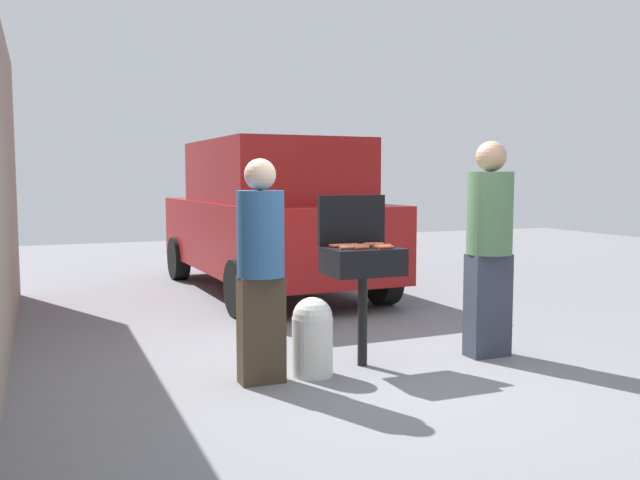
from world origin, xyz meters
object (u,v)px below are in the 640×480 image
(hot_dog_8, at_px, (362,246))
(propane_tank, at_px, (312,335))
(hot_dog_5, at_px, (362,248))
(hot_dog_3, at_px, (346,247))
(person_right, at_px, (489,241))
(hot_dog_6, at_px, (386,247))
(hot_dog_13, at_px, (371,244))
(hot_dog_14, at_px, (383,245))
(parked_minivan, at_px, (271,216))
(bbq_grill, at_px, (363,266))
(hot_dog_1, at_px, (348,248))
(hot_dog_0, at_px, (384,246))
(hot_dog_11, at_px, (376,245))
(hot_dog_2, at_px, (337,245))
(hot_dog_9, at_px, (350,245))
(hot_dog_7, at_px, (376,244))
(hot_dog_4, at_px, (380,246))
(hot_dog_10, at_px, (339,246))
(hot_dog_15, at_px, (382,247))
(hot_dog_12, at_px, (357,245))
(person_left, at_px, (261,262))

(hot_dog_8, xyz_separation_m, propane_tank, (-0.46, -0.09, -0.67))
(hot_dog_5, relative_size, propane_tank, 0.21)
(hot_dog_3, bearing_deg, person_right, -6.44)
(hot_dog_6, xyz_separation_m, hot_dog_13, (0.02, 0.30, 0.00))
(hot_dog_14, xyz_separation_m, parked_minivan, (0.29, 3.81, 0.04))
(hot_dog_5, xyz_separation_m, hot_dog_8, (0.05, 0.10, 0.00))
(bbq_grill, bearing_deg, hot_dog_1, -156.54)
(bbq_grill, height_order, hot_dog_0, hot_dog_0)
(hot_dog_3, distance_m, hot_dog_11, 0.30)
(hot_dog_0, xyz_separation_m, hot_dog_14, (0.01, 0.03, 0.00))
(hot_dog_2, relative_size, hot_dog_9, 1.00)
(hot_dog_3, xyz_separation_m, parked_minivan, (0.61, 3.78, 0.04))
(hot_dog_11, bearing_deg, hot_dog_7, 57.63)
(hot_dog_1, distance_m, hot_dog_13, 0.37)
(hot_dog_2, height_order, hot_dog_8, same)
(hot_dog_8, bearing_deg, parked_minivan, 82.78)
(bbq_grill, height_order, hot_dog_7, hot_dog_7)
(hot_dog_3, distance_m, hot_dog_14, 0.31)
(hot_dog_0, bearing_deg, propane_tank, -174.70)
(bbq_grill, height_order, hot_dog_4, hot_dog_4)
(hot_dog_4, bearing_deg, hot_dog_11, 77.26)
(hot_dog_0, xyz_separation_m, hot_dog_5, (-0.23, -0.07, 0.00))
(hot_dog_10, relative_size, parked_minivan, 0.03)
(hot_dog_7, distance_m, hot_dog_9, 0.23)
(hot_dog_9, relative_size, hot_dog_14, 1.00)
(hot_dog_7, xyz_separation_m, hot_dog_15, (-0.06, -0.22, 0.00))
(hot_dog_5, bearing_deg, hot_dog_15, -1.90)
(hot_dog_12, bearing_deg, person_right, -9.93)
(bbq_grill, relative_size, parked_minivan, 0.22)
(person_left, xyz_separation_m, parked_minivan, (1.37, 3.92, 0.11))
(parked_minivan, bearing_deg, hot_dog_1, 78.73)
(hot_dog_0, xyz_separation_m, hot_dog_6, (-0.04, -0.12, 0.00))
(hot_dog_7, bearing_deg, bbq_grill, -150.77)
(bbq_grill, xyz_separation_m, hot_dog_5, (-0.07, -0.12, 0.16))
(hot_dog_0, bearing_deg, hot_dog_8, 171.78)
(hot_dog_5, bearing_deg, hot_dog_4, 11.99)
(hot_dog_0, distance_m, hot_dog_14, 0.03)
(hot_dog_5, xyz_separation_m, hot_dog_13, (0.21, 0.25, 0.00))
(hot_dog_0, height_order, hot_dog_13, same)
(hot_dog_9, bearing_deg, person_right, -12.07)
(hot_dog_2, relative_size, hot_dog_13, 1.00)
(hot_dog_1, height_order, parked_minivan, parked_minivan)
(hot_dog_6, bearing_deg, hot_dog_12, 121.53)
(hot_dog_6, distance_m, propane_tank, 0.90)
(hot_dog_5, distance_m, parked_minivan, 3.94)
(hot_dog_5, relative_size, hot_dog_9, 1.00)
(parked_minivan, bearing_deg, hot_dog_14, 83.61)
(hot_dog_9, height_order, hot_dog_11, same)
(hot_dog_1, distance_m, hot_dog_6, 0.30)
(hot_dog_12, xyz_separation_m, person_right, (1.15, -0.20, 0.02))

